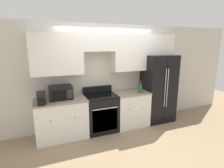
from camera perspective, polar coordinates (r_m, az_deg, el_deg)
The scene contains 9 objects.
ground_plane at distance 4.40m, azimuth 1.55°, elevation -15.74°, with size 12.00×12.00×0.00m, color #937A5B.
wall_back at distance 4.44m, azimuth -1.07°, elevation 5.93°, with size 8.00×0.39×2.60m.
lower_cabinets_left at distance 4.21m, azimuth -16.07°, elevation -10.78°, with size 1.14×0.64×0.91m.
lower_cabinets_right at distance 4.67m, azimuth 6.01°, elevation -7.90°, with size 0.89×0.64×0.91m.
oven_range at distance 4.37m, azimuth -3.61°, elevation -9.28°, with size 0.76×0.65×1.07m.
refrigerator at distance 5.02m, azimuth 14.48°, elevation -1.29°, with size 0.84×0.77×1.83m.
microwave at distance 4.07m, azimuth -16.43°, elevation -2.68°, with size 0.50×0.39×0.29m.
bottle at distance 4.45m, azimuth 9.25°, elevation -1.33°, with size 0.09×0.09×0.30m.
paper_towel_holder at distance 3.83m, azimuth -22.06°, elevation -4.43°, with size 0.17×0.28×0.26m.
Camera 1 is at (-1.53, -3.55, 2.11)m, focal length 28.00 mm.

